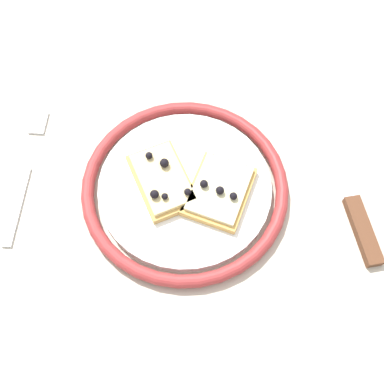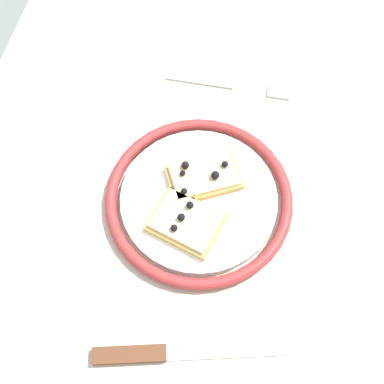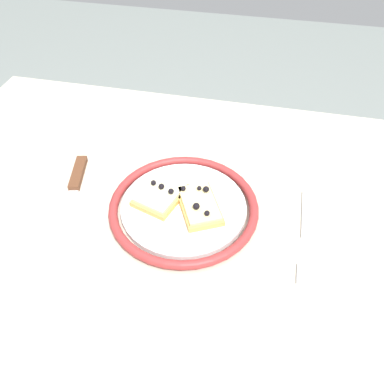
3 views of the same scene
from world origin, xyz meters
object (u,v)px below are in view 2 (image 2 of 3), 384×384
(pizza_slice_far, at_px, (204,177))
(dining_table, at_px, (224,256))
(knife, at_px, (156,353))
(fork, at_px, (229,85))
(pizza_slice_near, at_px, (187,220))
(plate, at_px, (199,198))

(pizza_slice_far, bearing_deg, dining_table, 33.57)
(dining_table, distance_m, pizza_slice_far, 0.14)
(knife, xyz_separation_m, fork, (-0.43, 0.03, -0.00))
(dining_table, bearing_deg, fork, -171.66)
(dining_table, height_order, pizza_slice_near, pizza_slice_near)
(dining_table, distance_m, knife, 0.20)
(plate, bearing_deg, dining_table, 48.47)
(dining_table, distance_m, plate, 0.12)
(dining_table, relative_size, pizza_slice_far, 8.73)
(pizza_slice_near, xyz_separation_m, fork, (-0.25, 0.02, -0.02))
(pizza_slice_near, bearing_deg, knife, -1.45)
(plate, relative_size, pizza_slice_near, 2.42)
(pizza_slice_far, distance_m, knife, 0.24)
(plate, xyz_separation_m, pizza_slice_far, (-0.03, 0.00, 0.01))
(dining_table, distance_m, pizza_slice_near, 0.13)
(plate, bearing_deg, knife, -3.77)
(pizza_slice_near, distance_m, pizza_slice_far, 0.07)
(dining_table, height_order, knife, knife)
(pizza_slice_far, height_order, knife, pizza_slice_far)
(knife, bearing_deg, pizza_slice_far, 176.30)
(plate, distance_m, pizza_slice_near, 0.04)
(plate, height_order, pizza_slice_far, pizza_slice_far)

